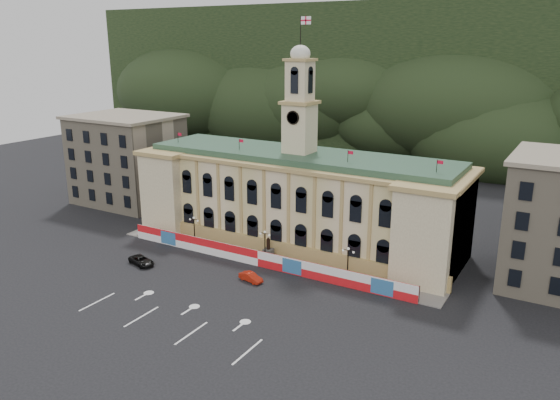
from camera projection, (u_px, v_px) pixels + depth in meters
The scene contains 13 objects.
ground at pixel (197, 305), 71.62m from camera, with size 260.00×260.00×0.00m, color black.
lane_markings at pixel (171, 321), 67.47m from camera, with size 26.00×10.00×0.02m, color white, non-canonical shape.
hill_ridge at pixel (445, 88), 167.20m from camera, with size 230.00×80.00×64.00m.
city_hall at pixel (298, 198), 92.31m from camera, with size 56.20×17.60×37.10m.
side_building_left at pixel (127, 159), 115.50m from camera, with size 21.00×17.00×18.60m.
hoarding_fence at pixel (259, 258), 83.72m from camera, with size 50.00×0.44×2.50m.
pavement at pixel (268, 260), 86.30m from camera, with size 56.00×5.50×0.16m, color slate.
statue at pixel (268, 253), 86.19m from camera, with size 1.40×1.40×3.72m.
lamp_left at pixel (194, 228), 91.63m from camera, with size 1.96×0.44×5.15m.
lamp_center at pixel (265, 243), 84.84m from camera, with size 1.96×0.44×5.15m.
lamp_right at pixel (348, 261), 78.04m from camera, with size 1.96×0.44×5.15m.
red_sedan at pixel (251, 277), 78.52m from camera, with size 4.03×2.10×1.26m, color #A71C0B.
black_suv at pixel (142, 261), 84.35m from camera, with size 5.22×3.38×1.34m, color black.
Camera 1 is at (42.24, -50.46, 33.29)m, focal length 35.00 mm.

